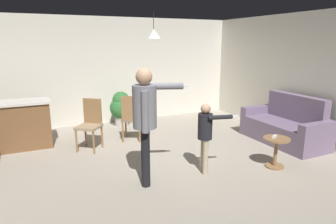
{
  "coord_description": "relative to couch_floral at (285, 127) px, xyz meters",
  "views": [
    {
      "loc": [
        -2.1,
        -4.42,
        2.1
      ],
      "look_at": [
        -0.19,
        -0.27,
        1.0
      ],
      "focal_mm": 31.6,
      "sensor_mm": 36.0,
      "label": 1
    }
  ],
  "objects": [
    {
      "name": "wall_right",
      "position": [
        0.53,
        0.01,
        1.02
      ],
      "size": [
        0.1,
        6.4,
        2.7
      ],
      "primitive_type": "cube",
      "color": "silver",
      "rests_on": "ground"
    },
    {
      "name": "spare_remote_on_table",
      "position": [
        -1.17,
        -0.86,
        0.21
      ],
      "size": [
        0.13,
        0.08,
        0.04
      ],
      "primitive_type": "cube",
      "rotation": [
        0.0,
        0.0,
        1.96
      ],
      "color": "white",
      "rests_on": "side_table_by_couch"
    },
    {
      "name": "kitchen_counter",
      "position": [
        -5.12,
        1.97,
        0.15
      ],
      "size": [
        1.26,
        0.66,
        0.95
      ],
      "color": "brown",
      "rests_on": "ground"
    },
    {
      "name": "person_child",
      "position": [
        -2.36,
        -0.59,
        0.38
      ],
      "size": [
        0.56,
        0.42,
        1.15
      ],
      "rotation": [
        0.0,
        0.0,
        -1.81
      ],
      "color": "tan",
      "rests_on": "ground"
    },
    {
      "name": "side_table_by_couch",
      "position": [
        -1.15,
        -0.9,
        -0.0
      ],
      "size": [
        0.44,
        0.44,
        0.52
      ],
      "color": "olive",
      "rests_on": "ground"
    },
    {
      "name": "ground",
      "position": [
        -2.67,
        0.01,
        -0.33
      ],
      "size": [
        7.68,
        7.68,
        0.0
      ],
      "primitive_type": "plane",
      "color": "#9E9384"
    },
    {
      "name": "potted_plant_corner",
      "position": [
        -2.81,
        2.68,
        0.15
      ],
      "size": [
        0.57,
        0.57,
        0.88
      ],
      "color": "#B7B2AD",
      "rests_on": "ground"
    },
    {
      "name": "person_adult",
      "position": [
        -3.34,
        -0.54,
        0.75
      ],
      "size": [
        0.89,
        0.48,
        1.74
      ],
      "rotation": [
        0.0,
        0.0,
        -1.9
      ],
      "color": "black",
      "rests_on": "ground"
    },
    {
      "name": "wall_back",
      "position": [
        -2.67,
        3.21,
        1.02
      ],
      "size": [
        6.4,
        0.1,
        2.7
      ],
      "primitive_type": "cube",
      "color": "silver",
      "rests_on": "ground"
    },
    {
      "name": "dining_chair_near_wall",
      "position": [
        -2.93,
        1.44,
        0.21
      ],
      "size": [
        0.56,
        0.56,
        1.0
      ],
      "rotation": [
        0.0,
        0.0,
        5.82
      ],
      "color": "olive",
      "rests_on": "ground"
    },
    {
      "name": "couch_floral",
      "position": [
        0.0,
        0.0,
        0.0
      ],
      "size": [
        0.86,
        1.8,
        1.0
      ],
      "rotation": [
        0.0,
        0.0,
        1.57
      ],
      "color": "slate",
      "rests_on": "ground"
    },
    {
      "name": "ceiling_light_pendant",
      "position": [
        -2.37,
        1.51,
        1.92
      ],
      "size": [
        0.32,
        0.32,
        0.55
      ],
      "color": "silver"
    },
    {
      "name": "dining_chair_by_counter",
      "position": [
        -3.82,
        1.31,
        0.21
      ],
      "size": [
        0.59,
        0.59,
        1.0
      ],
      "rotation": [
        0.0,
        0.0,
        2.48
      ],
      "color": "olive",
      "rests_on": "ground"
    }
  ]
}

